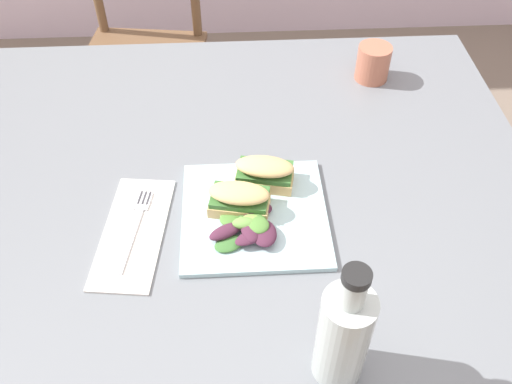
{
  "coord_description": "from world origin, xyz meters",
  "views": [
    {
      "loc": [
        -0.0,
        -0.74,
        1.47
      ],
      "look_at": [
        0.03,
        -0.06,
        0.76
      ],
      "focal_mm": 38.56,
      "sensor_mm": 36.0,
      "label": 1
    }
  ],
  "objects_px": {
    "plate_lunch": "(257,214)",
    "sandwich_half_front": "(242,199)",
    "dining_table": "(207,219)",
    "fork_on_napkin": "(139,223)",
    "sandwich_half_back": "(267,172)",
    "bottle_cold_brew": "(346,339)",
    "chair_wooden_far": "(144,54)",
    "cup_extra_side": "(375,63)"
  },
  "relations": [
    {
      "from": "chair_wooden_far",
      "to": "cup_extra_side",
      "type": "xyz_separation_m",
      "value": [
        0.62,
        -0.6,
        0.33
      ]
    },
    {
      "from": "sandwich_half_front",
      "to": "bottle_cold_brew",
      "type": "bearing_deg",
      "value": -67.05
    },
    {
      "from": "chair_wooden_far",
      "to": "sandwich_half_back",
      "type": "bearing_deg",
      "value": -69.53
    },
    {
      "from": "bottle_cold_brew",
      "to": "cup_extra_side",
      "type": "bearing_deg",
      "value": 74.84
    },
    {
      "from": "dining_table",
      "to": "sandwich_half_back",
      "type": "relative_size",
      "value": 11.24
    },
    {
      "from": "bottle_cold_brew",
      "to": "cup_extra_side",
      "type": "relative_size",
      "value": 2.82
    },
    {
      "from": "bottle_cold_brew",
      "to": "plate_lunch",
      "type": "bearing_deg",
      "value": 109.05
    },
    {
      "from": "sandwich_half_front",
      "to": "cup_extra_side",
      "type": "height_order",
      "value": "cup_extra_side"
    },
    {
      "from": "plate_lunch",
      "to": "bottle_cold_brew",
      "type": "relative_size",
      "value": 1.12
    },
    {
      "from": "plate_lunch",
      "to": "fork_on_napkin",
      "type": "xyz_separation_m",
      "value": [
        -0.21,
        -0.01,
        0.0
      ]
    },
    {
      "from": "sandwich_half_front",
      "to": "bottle_cold_brew",
      "type": "xyz_separation_m",
      "value": [
        0.13,
        -0.3,
        0.04
      ]
    },
    {
      "from": "plate_lunch",
      "to": "fork_on_napkin",
      "type": "relative_size",
      "value": 1.38
    },
    {
      "from": "chair_wooden_far",
      "to": "bottle_cold_brew",
      "type": "distance_m",
      "value": 1.43
    },
    {
      "from": "dining_table",
      "to": "bottle_cold_brew",
      "type": "height_order",
      "value": "bottle_cold_brew"
    },
    {
      "from": "chair_wooden_far",
      "to": "fork_on_napkin",
      "type": "height_order",
      "value": "chair_wooden_far"
    },
    {
      "from": "dining_table",
      "to": "plate_lunch",
      "type": "distance_m",
      "value": 0.18
    },
    {
      "from": "chair_wooden_far",
      "to": "plate_lunch",
      "type": "xyz_separation_m",
      "value": [
        0.33,
        -1.02,
        0.3
      ]
    },
    {
      "from": "plate_lunch",
      "to": "cup_extra_side",
      "type": "bearing_deg",
      "value": 54.68
    },
    {
      "from": "sandwich_half_front",
      "to": "fork_on_napkin",
      "type": "bearing_deg",
      "value": -174.57
    },
    {
      "from": "dining_table",
      "to": "chair_wooden_far",
      "type": "distance_m",
      "value": 0.96
    },
    {
      "from": "fork_on_napkin",
      "to": "bottle_cold_brew",
      "type": "bearing_deg",
      "value": -42.44
    },
    {
      "from": "plate_lunch",
      "to": "sandwich_half_front",
      "type": "distance_m",
      "value": 0.04
    },
    {
      "from": "sandwich_half_front",
      "to": "fork_on_napkin",
      "type": "relative_size",
      "value": 0.62
    },
    {
      "from": "fork_on_napkin",
      "to": "dining_table",
      "type": "bearing_deg",
      "value": 43.94
    },
    {
      "from": "bottle_cold_brew",
      "to": "fork_on_napkin",
      "type": "bearing_deg",
      "value": 137.56
    },
    {
      "from": "chair_wooden_far",
      "to": "fork_on_napkin",
      "type": "relative_size",
      "value": 4.69
    },
    {
      "from": "bottle_cold_brew",
      "to": "sandwich_half_back",
      "type": "bearing_deg",
      "value": 102.18
    },
    {
      "from": "plate_lunch",
      "to": "bottle_cold_brew",
      "type": "bearing_deg",
      "value": -70.95
    },
    {
      "from": "sandwich_half_front",
      "to": "fork_on_napkin",
      "type": "distance_m",
      "value": 0.19
    },
    {
      "from": "plate_lunch",
      "to": "fork_on_napkin",
      "type": "bearing_deg",
      "value": -177.38
    },
    {
      "from": "chair_wooden_far",
      "to": "dining_table",
      "type": "bearing_deg",
      "value": -75.73
    },
    {
      "from": "dining_table",
      "to": "chair_wooden_far",
      "type": "bearing_deg",
      "value": 104.27
    },
    {
      "from": "cup_extra_side",
      "to": "chair_wooden_far",
      "type": "bearing_deg",
      "value": 135.76
    },
    {
      "from": "sandwich_half_back",
      "to": "bottle_cold_brew",
      "type": "height_order",
      "value": "bottle_cold_brew"
    },
    {
      "from": "sandwich_half_back",
      "to": "cup_extra_side",
      "type": "height_order",
      "value": "cup_extra_side"
    },
    {
      "from": "plate_lunch",
      "to": "fork_on_napkin",
      "type": "distance_m",
      "value": 0.21
    },
    {
      "from": "dining_table",
      "to": "plate_lunch",
      "type": "xyz_separation_m",
      "value": [
        0.1,
        -0.1,
        0.12
      ]
    },
    {
      "from": "cup_extra_side",
      "to": "dining_table",
      "type": "bearing_deg",
      "value": -141.09
    },
    {
      "from": "dining_table",
      "to": "fork_on_napkin",
      "type": "distance_m",
      "value": 0.2
    },
    {
      "from": "dining_table",
      "to": "fork_on_napkin",
      "type": "height_order",
      "value": "fork_on_napkin"
    },
    {
      "from": "sandwich_half_back",
      "to": "cup_extra_side",
      "type": "bearing_deg",
      "value": 51.66
    },
    {
      "from": "dining_table",
      "to": "sandwich_half_back",
      "type": "distance_m",
      "value": 0.19
    }
  ]
}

